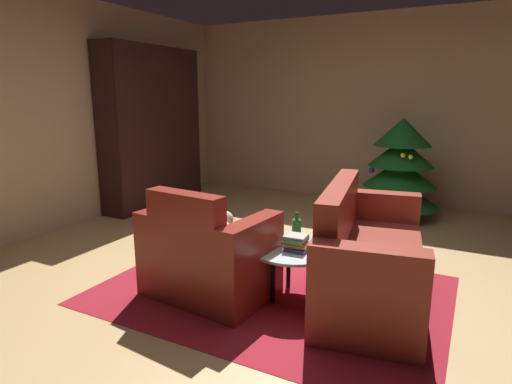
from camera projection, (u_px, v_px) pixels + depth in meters
ground_plane at (275, 279)px, 3.64m from camera, size 7.73×7.73×0.00m
wall_back at (371, 109)px, 6.15m from camera, size 5.82×0.06×2.66m
wall_left at (36, 114)px, 4.64m from camera, size 0.06×6.56×2.66m
area_rug at (272, 290)px, 3.43m from camera, size 2.65×1.92×0.01m
bookshelf_unit at (160, 127)px, 6.06m from camera, size 0.38×1.70×2.18m
armchair_red at (208, 257)px, 3.29m from camera, size 1.01×0.75×0.87m
couch_red at (368, 258)px, 3.30m from camera, size 0.97×1.80×0.88m
coffee_table at (293, 253)px, 3.24m from camera, size 0.65×0.65×0.40m
book_stack_on_table at (296, 243)px, 3.18m from camera, size 0.19×0.17×0.12m
bottle_on_table at (296, 229)px, 3.38m from camera, size 0.07×0.07×0.23m
decorated_tree at (400, 168)px, 5.37m from camera, size 0.99×0.99×1.26m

